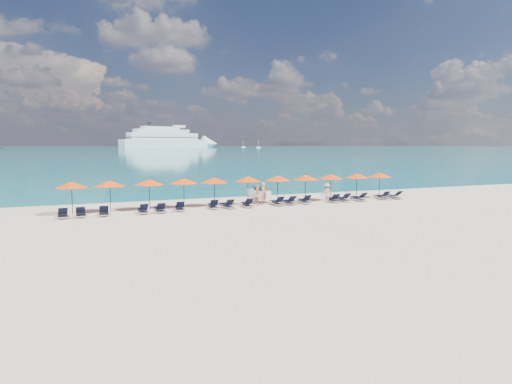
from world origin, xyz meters
name	(u,v)px	position (x,y,z in m)	size (l,w,h in m)	color
ground	(272,214)	(0.00, 0.00, 0.00)	(1400.00, 1400.00, 0.00)	beige
sea	(96,147)	(0.00, 660.00, 0.01)	(1600.00, 1300.00, 0.01)	#1FA9B2
cruise_ship	(174,140)	(96.93, 554.16, 10.35)	(143.03, 64.55, 39.76)	white
sailboat_near	(258,147)	(193.69, 488.10, 1.00)	(5.33, 1.78, 9.78)	white
sailboat_far	(243,147)	(202.67, 570.60, 1.05)	(5.60, 1.87, 10.26)	white
jetski	(259,193)	(2.61, 8.93, 0.39)	(1.34, 2.76, 0.95)	silver
beachgoer_a	(264,193)	(1.40, 4.84, 0.87)	(0.63, 0.42, 1.74)	tan
beachgoer_b	(258,196)	(0.50, 3.88, 0.82)	(0.80, 0.46, 1.64)	tan
beachgoer_c	(327,193)	(6.58, 3.95, 0.78)	(1.00, 0.47, 1.55)	tan
umbrella_0	(71,185)	(-12.54, 4.83, 2.02)	(2.10, 2.10, 2.28)	black
umbrella_1	(110,183)	(-10.11, 4.92, 2.02)	(2.10, 2.10, 2.28)	black
umbrella_2	(149,182)	(-7.43, 4.92, 2.02)	(2.10, 2.10, 2.28)	black
umbrella_3	(184,181)	(-4.94, 5.00, 2.02)	(2.10, 2.10, 2.28)	black
umbrella_4	(214,180)	(-2.62, 4.94, 2.02)	(2.10, 2.10, 2.28)	black
umbrella_5	(248,179)	(0.09, 4.94, 2.02)	(2.10, 2.10, 2.28)	black
umbrella_6	(278,178)	(2.61, 4.90, 2.02)	(2.10, 2.10, 2.28)	black
umbrella_7	(305,177)	(5.06, 4.81, 2.02)	(2.10, 2.10, 2.28)	black
umbrella_8	(331,177)	(7.41, 4.77, 2.02)	(2.10, 2.10, 2.28)	black
umbrella_9	(357,176)	(10.03, 4.82, 2.02)	(2.10, 2.10, 2.28)	black
umbrella_10	(380,175)	(12.45, 4.87, 2.02)	(2.10, 2.10, 2.28)	black
lounger_0	(63,214)	(-13.09, 3.56, 0.24)	(0.77, 1.75, 0.66)	silver
lounger_1	(81,213)	(-12.01, 3.63, 0.24)	(0.63, 1.70, 0.66)	silver
lounger_2	(104,212)	(-10.60, 3.57, 0.24)	(0.64, 1.71, 0.66)	silver
lounger_3	(143,210)	(-8.09, 3.50, 0.24)	(0.67, 1.72, 0.66)	silver
lounger_4	(160,209)	(-6.93, 3.52, 0.24)	(0.63, 1.70, 0.66)	silver
lounger_5	(180,208)	(-5.53, 3.73, 0.24)	(0.78, 1.75, 0.66)	silver
lounger_6	(213,206)	(-3.05, 3.88, 0.24)	(0.77, 1.75, 0.66)	silver
lounger_7	(227,205)	(-1.99, 3.68, 0.24)	(0.72, 1.73, 0.66)	silver
lounger_8	(247,204)	(-0.47, 3.65, 0.24)	(0.69, 1.72, 0.66)	silver
lounger_9	(277,202)	(2.01, 3.75, 0.24)	(0.77, 1.75, 0.66)	silver
lounger_10	(289,202)	(3.07, 3.76, 0.24)	(0.66, 1.72, 0.66)	silver
lounger_11	(304,201)	(4.45, 3.86, 0.24)	(0.66, 1.71, 0.66)	silver
lounger_12	(333,199)	(6.99, 3.71, 0.24)	(0.79, 1.75, 0.66)	silver
lounger_13	(343,199)	(8.00, 3.76, 0.24)	(0.63, 1.70, 0.66)	silver
lounger_14	(359,198)	(9.42, 3.55, 0.24)	(0.74, 1.74, 0.66)	silver
lounger_15	(382,197)	(11.93, 3.79, 0.24)	(0.64, 1.71, 0.66)	silver
lounger_16	(394,196)	(13.07, 3.62, 0.24)	(0.76, 1.75, 0.66)	silver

